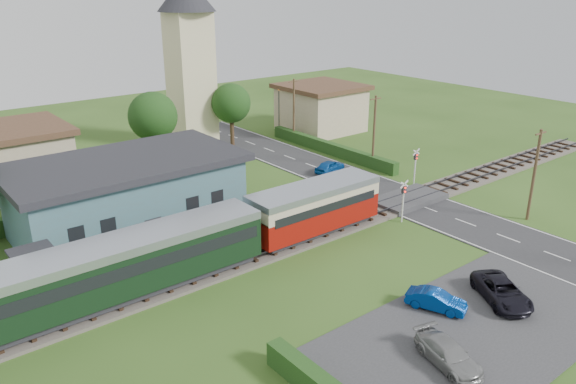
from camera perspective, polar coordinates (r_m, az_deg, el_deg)
ground at (r=38.83m, az=4.81°, el=-5.23°), size 120.00×120.00×0.00m
railway_track at (r=40.11m, az=2.86°, el=-4.12°), size 76.00×3.20×0.49m
road at (r=45.73m, az=14.01°, el=-1.65°), size 6.00×70.00×0.05m
car_park at (r=31.23m, az=18.31°, el=-13.23°), size 17.00×9.00×0.08m
crossing_deck at (r=46.79m, az=12.11°, el=-0.71°), size 6.20×3.40×0.45m
platform at (r=37.48m, az=-12.11°, el=-6.27°), size 30.00×3.00×0.45m
equipment_hut at (r=34.53m, az=-24.26°, el=-7.37°), size 2.30×2.30×2.55m
station_building at (r=41.40m, az=-16.02°, el=-0.26°), size 16.00×9.00×5.30m
train at (r=31.76m, az=-21.07°, el=-8.49°), size 43.20×2.90×3.40m
church_tower at (r=61.06m, az=-10.01°, el=14.08°), size 6.00×6.00×17.60m
house_west at (r=52.95m, az=-27.07°, el=2.89°), size 10.80×8.80×5.50m
house_east at (r=67.64m, az=3.37°, el=8.59°), size 8.80×8.80×5.50m
hedge_roadside at (r=58.65m, az=4.29°, el=4.46°), size 0.80×18.00×1.20m
hedge_station at (r=46.07m, az=-18.00°, el=-1.06°), size 22.00×0.80×1.30m
tree_b at (r=54.39m, az=-13.57°, el=7.46°), size 4.60×4.60×7.34m
tree_c at (r=60.89m, az=-5.80°, el=8.95°), size 4.20×4.20×6.78m
utility_pole_b at (r=44.96m, az=23.74°, el=1.68°), size 1.40×0.22×7.00m
utility_pole_c at (r=53.77m, az=8.73°, el=6.13°), size 1.40×0.22×7.00m
utility_pole_d at (r=62.29m, az=0.59°, el=8.35°), size 1.40×0.22×7.00m
crossing_signal_near at (r=42.08m, az=11.66°, el=-0.33°), size 0.84×0.28×3.28m
crossing_signal_far at (r=50.24m, az=12.83°, el=3.04°), size 0.84×0.28×3.28m
streetlamp_east at (r=67.34m, az=-0.92°, el=8.78°), size 0.30×0.30×5.15m
car_on_road at (r=52.67m, az=4.27°, el=2.61°), size 3.63×2.06×1.16m
car_park_blue at (r=32.12m, az=14.81°, el=-10.59°), size 2.30×3.43×1.07m
car_park_silver at (r=28.15m, az=15.97°, el=-15.57°), size 2.46×4.11×1.12m
car_park_dark at (r=33.94m, az=20.90°, el=-9.40°), size 3.95×4.78×1.21m
pedestrian_near at (r=40.86m, az=-1.17°, el=-1.94°), size 0.64×0.52×1.51m
pedestrian_far at (r=35.15m, az=-17.52°, el=-6.94°), size 0.68×0.81×1.48m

